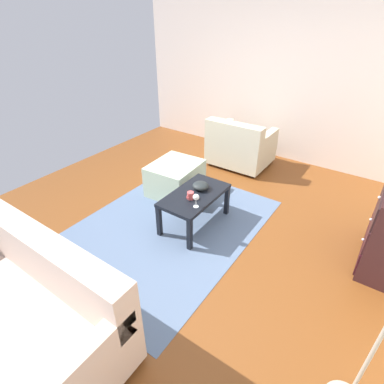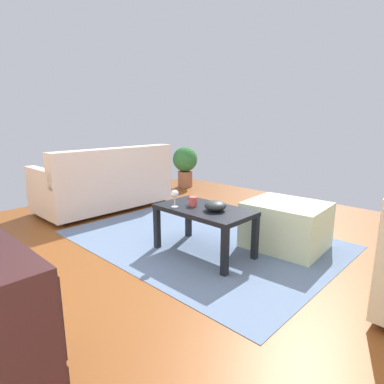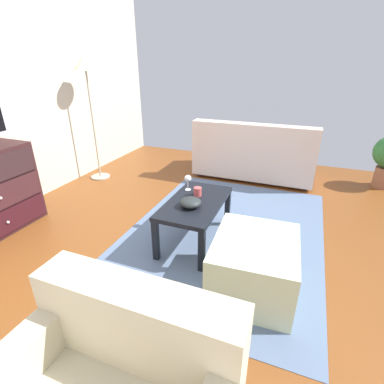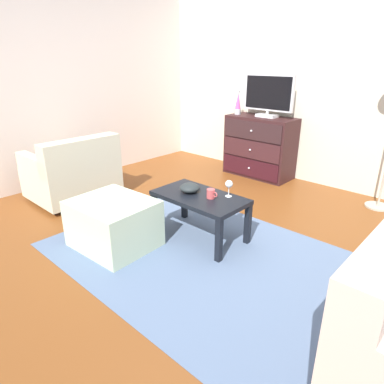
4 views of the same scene
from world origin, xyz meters
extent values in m
cube|color=brown|center=(0.00, 0.00, -0.03)|extent=(5.62, 5.16, 0.05)
cube|color=slate|center=(0.20, -0.20, 0.00)|extent=(2.60, 1.90, 0.01)
cube|color=#361A1D|center=(-0.67, 1.80, 0.43)|extent=(0.91, 0.02, 0.25)
sphere|color=silver|center=(-0.67, 1.79, 0.43)|extent=(0.03, 0.03, 0.03)
cube|color=black|center=(-0.67, 1.80, 0.70)|extent=(0.91, 0.02, 0.25)
sphere|color=silver|center=(-0.67, 1.79, 0.70)|extent=(0.03, 0.03, 0.03)
cube|color=black|center=(-0.46, 0.25, 0.20)|extent=(0.05, 0.05, 0.39)
cube|color=black|center=(0.35, 0.25, 0.20)|extent=(0.05, 0.05, 0.39)
cube|color=black|center=(-0.46, -0.17, 0.20)|extent=(0.05, 0.05, 0.39)
cube|color=black|center=(0.35, -0.17, 0.20)|extent=(0.05, 0.05, 0.39)
cube|color=black|center=(-0.05, 0.04, 0.41)|extent=(0.87, 0.48, 0.04)
cylinder|color=silver|center=(0.16, 0.20, 0.43)|extent=(0.06, 0.06, 0.00)
cylinder|color=silver|center=(0.16, 0.20, 0.48)|extent=(0.01, 0.01, 0.09)
sphere|color=silver|center=(0.16, 0.20, 0.55)|extent=(0.07, 0.07, 0.07)
cylinder|color=#BA494A|center=(0.07, 0.06, 0.47)|extent=(0.08, 0.08, 0.09)
torus|color=#BA494A|center=(0.12, 0.06, 0.48)|extent=(0.05, 0.01, 0.05)
ellipsoid|color=#212729|center=(-0.18, 0.04, 0.47)|extent=(0.19, 0.19, 0.09)
cylinder|color=#332319|center=(2.31, -0.94, 0.03)|extent=(0.05, 0.05, 0.05)
cylinder|color=#332319|center=(2.31, 0.62, 0.03)|extent=(0.05, 0.05, 0.05)
cylinder|color=#332319|center=(1.62, -0.94, 0.03)|extent=(0.05, 0.05, 0.05)
cylinder|color=#332319|center=(1.62, 0.62, 0.03)|extent=(0.05, 0.05, 0.05)
cube|color=beige|center=(1.96, -0.16, 0.24)|extent=(0.85, 1.71, 0.38)
cube|color=beige|center=(1.64, -0.16, 0.64)|extent=(0.20, 1.71, 0.41)
cube|color=beige|center=(1.96, -0.96, 0.53)|extent=(0.81, 0.12, 0.20)
cube|color=beige|center=(1.96, 0.64, 0.53)|extent=(0.81, 0.12, 0.20)
cylinder|color=#332319|center=(-1.54, 0.11, 0.03)|extent=(0.05, 0.05, 0.05)
cube|color=#B6CCAA|center=(-0.51, -0.61, 0.22)|extent=(0.73, 0.64, 0.44)
cylinder|color=brown|center=(2.16, -1.93, 0.14)|extent=(0.26, 0.26, 0.28)
sphere|color=#2D6B33|center=(2.16, -1.93, 0.50)|extent=(0.44, 0.44, 0.44)
camera|label=1|loc=(2.39, 1.70, 2.28)|focal=28.23mm
camera|label=2|loc=(-1.87, 2.10, 1.21)|focal=29.98mm
camera|label=3|loc=(-2.32, -0.82, 1.63)|focal=27.17mm
camera|label=4|loc=(1.88, -2.15, 1.61)|focal=31.76mm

